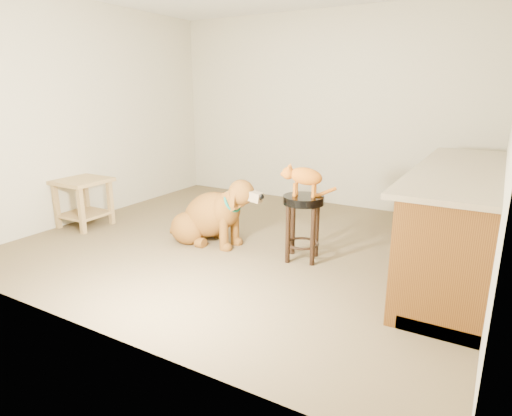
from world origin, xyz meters
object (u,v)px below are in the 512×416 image
Objects in this scene: wood_stool at (454,211)px; tabby_kitten at (303,177)px; golden_retriever at (211,216)px; padded_stool at (303,215)px; side_table at (83,195)px.

wood_stool is 1.38× the size of tabby_kitten.
wood_stool is 2.55m from golden_retriever.
padded_stool is at bearing -134.37° from wood_stool.
tabby_kitten is (1.02, 0.06, 0.51)m from golden_retriever.
padded_stool is 1.28× the size of tabby_kitten.
side_table is 1.17× the size of tabby_kitten.
wood_stool is 1.76m from tabby_kitten.
tabby_kitten reaches higher than wood_stool.
tabby_kitten is at bearing -172.10° from padded_stool.
wood_stool is 1.18× the size of side_table.
side_table is (-2.67, -0.34, -0.07)m from padded_stool.
side_table is 1.66m from golden_retriever.
padded_stool is at bearing 7.25° from side_table.
padded_stool is at bearing -5.72° from tabby_kitten.
golden_retriever is (-2.21, -1.27, -0.06)m from wood_stool.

